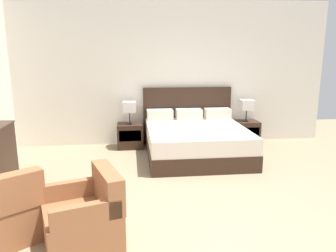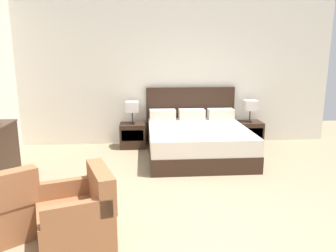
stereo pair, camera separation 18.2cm
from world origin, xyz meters
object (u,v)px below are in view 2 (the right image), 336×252
at_px(bed, 197,140).
at_px(table_lamp_left, 132,107).
at_px(nightstand_right, 249,133).
at_px(armchair_companion, 79,217).
at_px(nightstand_left, 133,135).
at_px(table_lamp_right, 250,106).

height_order(bed, table_lamp_left, bed).
bearing_deg(nightstand_right, bed, -150.61).
distance_m(bed, nightstand_right, 1.37).
bearing_deg(armchair_companion, nightstand_left, 82.83).
bearing_deg(bed, nightstand_left, 150.61).
bearing_deg(table_lamp_right, nightstand_left, -179.96).
relative_size(bed, nightstand_right, 3.89).
relative_size(nightstand_left, table_lamp_left, 1.14).
relative_size(nightstand_left, nightstand_right, 1.00).
height_order(bed, armchair_companion, bed).
relative_size(bed, table_lamp_left, 4.42).
distance_m(bed, table_lamp_left, 1.46).
bearing_deg(nightstand_right, armchair_companion, -129.52).
bearing_deg(table_lamp_right, table_lamp_left, 180.00).
height_order(table_lamp_right, armchair_companion, table_lamp_right).
bearing_deg(armchair_companion, table_lamp_right, 50.49).
height_order(nightstand_left, armchair_companion, armchair_companion).
height_order(nightstand_right, armchair_companion, armchair_companion).
bearing_deg(armchair_companion, bed, 59.38).
relative_size(nightstand_right, armchair_companion, 0.58).
bearing_deg(table_lamp_right, bed, -150.55).
height_order(bed, table_lamp_right, bed).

